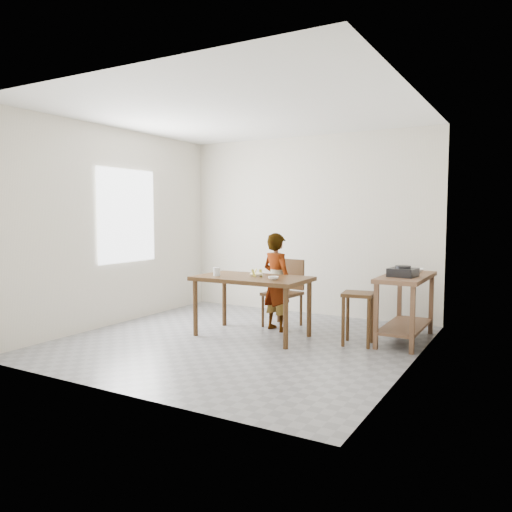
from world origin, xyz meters
The scene contains 17 objects.
floor centered at (0.00, 0.00, -0.02)m, with size 4.00×4.00×0.04m, color slate.
ceiling centered at (0.00, 0.00, 2.72)m, with size 4.00×4.00×0.04m, color white.
wall_back centered at (0.00, 2.02, 1.35)m, with size 4.00×0.04×2.70m, color beige.
wall_front centered at (0.00, -2.02, 1.35)m, with size 4.00×0.04×2.70m, color beige.
wall_left centered at (-2.02, 0.00, 1.35)m, with size 0.04×4.00×2.70m, color beige.
wall_right centered at (2.02, 0.00, 1.35)m, with size 0.04×4.00×2.70m, color beige.
window_pane centered at (-1.97, 0.20, 1.50)m, with size 0.02×1.10×1.30m, color white.
dining_table centered at (0.00, 0.30, 0.38)m, with size 1.40×0.80×0.75m, color #3F2713, non-canonical shape.
prep_counter centered at (1.72, 1.00, 0.40)m, with size 0.50×1.20×0.80m, color brown, non-canonical shape.
child centered at (0.12, 0.74, 0.64)m, with size 0.47×0.31×1.28m, color white.
dining_chair centered at (0.08, 0.98, 0.45)m, with size 0.44×0.44×0.91m, color #3F2713, non-canonical shape.
stool centered at (1.28, 0.56, 0.31)m, with size 0.35×0.35×0.62m, color #3F2713, non-canonical shape.
glass_tumbler centered at (-0.43, 0.15, 0.80)m, with size 0.09×0.09×0.11m, color silver.
small_bowl centered at (0.37, 0.17, 0.77)m, with size 0.13×0.13×0.04m, color white.
banana centered at (0.03, 0.35, 0.78)m, with size 0.19×0.13×0.07m, color #ECCF54, non-canonical shape.
serving_bowl centered at (1.76, 1.35, 0.82)m, with size 0.20×0.20×0.05m, color white.
gas_burner centered at (1.72, 0.83, 0.85)m, with size 0.30×0.30×0.10m, color black.
Camera 1 is at (3.08, -5.01, 1.52)m, focal length 35.00 mm.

